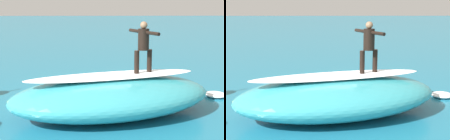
% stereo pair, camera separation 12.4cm
% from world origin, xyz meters
% --- Properties ---
extents(ground_plane, '(120.00, 120.00, 0.00)m').
position_xyz_m(ground_plane, '(0.00, 0.00, 0.00)').
color(ground_plane, teal).
extents(wave_crest, '(6.73, 4.68, 1.19)m').
position_xyz_m(wave_crest, '(-0.16, 1.74, 0.60)').
color(wave_crest, teal).
rests_on(wave_crest, ground_plane).
extents(wave_foam_lip, '(5.30, 2.46, 0.08)m').
position_xyz_m(wave_foam_lip, '(-0.16, 1.74, 1.23)').
color(wave_foam_lip, white).
rests_on(wave_foam_lip, wave_crest).
extents(surfboard_riding, '(2.13, 1.49, 0.07)m').
position_xyz_m(surfboard_riding, '(-1.09, 1.48, 1.22)').
color(surfboard_riding, '#33B2D1').
rests_on(surfboard_riding, wave_crest).
extents(surfer_riding, '(0.79, 1.33, 1.55)m').
position_xyz_m(surfer_riding, '(-1.09, 1.48, 2.16)').
color(surfer_riding, black).
rests_on(surfer_riding, surfboard_riding).
extents(surfboard_paddling, '(1.79, 1.70, 0.07)m').
position_xyz_m(surfboard_paddling, '(0.72, -1.39, 0.03)').
color(surfboard_paddling, '#E0563D').
rests_on(surfboard_paddling, ground_plane).
extents(surfer_paddling, '(1.32, 1.22, 0.29)m').
position_xyz_m(surfer_paddling, '(0.63, -1.31, 0.20)').
color(surfer_paddling, black).
rests_on(surfer_paddling, surfboard_paddling).
extents(foam_patch_near, '(1.00, 0.99, 0.18)m').
position_xyz_m(foam_patch_near, '(-3.92, -0.13, 0.09)').
color(foam_patch_near, white).
rests_on(foam_patch_near, ground_plane).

